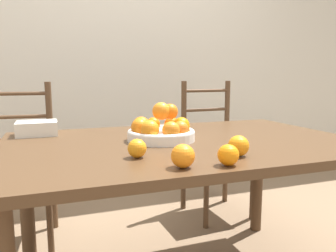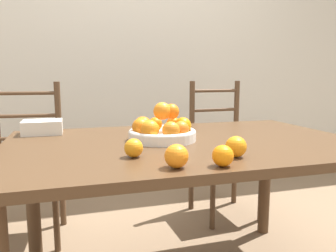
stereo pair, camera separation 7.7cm
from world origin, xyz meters
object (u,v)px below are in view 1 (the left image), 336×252
at_px(orange_loose_0, 137,148).
at_px(orange_loose_1, 228,155).
at_px(orange_loose_3, 183,156).
at_px(fruit_bowl, 161,129).
at_px(orange_loose_2, 239,146).
at_px(chair_left, 17,167).
at_px(book_stack, 37,128).
at_px(chair_right, 215,150).

height_order(orange_loose_0, orange_loose_1, orange_loose_1).
xyz_separation_m(orange_loose_0, orange_loose_3, (0.10, -0.17, 0.00)).
height_order(fruit_bowl, orange_loose_2, fruit_bowl).
distance_m(orange_loose_1, chair_left, 1.46).
relative_size(chair_left, book_stack, 5.23).
xyz_separation_m(orange_loose_3, book_stack, (-0.45, 0.78, -0.00)).
bearing_deg(orange_loose_3, orange_loose_1, -9.74).
distance_m(orange_loose_3, book_stack, 0.90).
xyz_separation_m(orange_loose_3, chair_left, (-0.59, 1.20, -0.30)).
bearing_deg(chair_left, fruit_bowl, -44.23).
xyz_separation_m(fruit_bowl, orange_loose_0, (-0.18, -0.27, -0.02)).
height_order(orange_loose_3, chair_right, chair_right).
relative_size(chair_right, book_stack, 5.23).
bearing_deg(chair_left, book_stack, -67.09).
height_order(orange_loose_3, book_stack, orange_loose_3).
height_order(fruit_bowl, orange_loose_1, fruit_bowl).
bearing_deg(fruit_bowl, orange_loose_3, -99.72).
height_order(fruit_bowl, book_stack, fruit_bowl).
xyz_separation_m(fruit_bowl, chair_right, (0.67, 0.76, -0.31)).
bearing_deg(orange_loose_1, chair_left, 121.17).
xyz_separation_m(chair_left, chair_right, (1.34, 0.00, 0.00)).
height_order(orange_loose_1, chair_right, chair_right).
bearing_deg(fruit_bowl, orange_loose_2, -65.38).
distance_m(chair_left, book_stack, 0.53).
height_order(orange_loose_0, chair_left, chair_left).
relative_size(fruit_bowl, orange_loose_3, 3.97).
bearing_deg(orange_loose_2, orange_loose_3, -163.51).
relative_size(orange_loose_0, orange_loose_2, 0.89).
distance_m(orange_loose_0, chair_right, 1.37).
xyz_separation_m(orange_loose_1, chair_right, (0.60, 1.23, -0.30)).
bearing_deg(orange_loose_2, chair_right, 65.90).
distance_m(fruit_bowl, book_stack, 0.62).
distance_m(fruit_bowl, chair_left, 1.06).
distance_m(orange_loose_1, chair_right, 1.40).
distance_m(orange_loose_0, book_stack, 0.70).
bearing_deg(orange_loose_0, orange_loose_3, -59.39).
relative_size(orange_loose_2, chair_right, 0.08).
distance_m(orange_loose_1, book_stack, 1.00).
bearing_deg(chair_right, book_stack, -163.55).
height_order(orange_loose_1, orange_loose_2, orange_loose_2).
distance_m(orange_loose_0, orange_loose_2, 0.36).
distance_m(fruit_bowl, orange_loose_2, 0.41).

